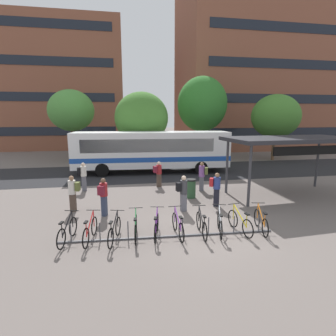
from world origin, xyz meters
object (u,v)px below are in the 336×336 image
parked_bicycle_red_1 (90,231)px  commuter_maroon_pack_6 (103,194)px  parked_bicycle_green_3 (136,228)px  parked_bicycle_orange_9 (261,222)px  parked_bicycle_purple_4 (156,227)px  commuter_black_pack_3 (83,175)px  parked_bicycle_black_6 (202,225)px  commuter_maroon_pack_2 (158,172)px  transit_shelter (291,141)px  commuter_olive_pack_0 (202,174)px  street_tree_3 (276,116)px  commuter_red_pack_4 (216,187)px  street_tree_1 (142,118)px  parked_bicycle_silver_7 (220,224)px  street_tree_2 (71,111)px  parked_bicycle_purple_5 (178,226)px  parked_bicycle_yellow_8 (240,223)px  parked_bicycle_black_2 (114,231)px  commuter_black_pack_5 (183,191)px  city_bus (152,150)px  trash_bin (191,188)px  commuter_olive_pack_1 (73,191)px  street_tree_0 (202,104)px  parked_bicycle_black_0 (67,232)px

parked_bicycle_red_1 → commuter_maroon_pack_6: commuter_maroon_pack_6 is taller
parked_bicycle_green_3 → parked_bicycle_orange_9: size_ratio=1.02×
parked_bicycle_red_1 → parked_bicycle_purple_4: same height
parked_bicycle_green_3 → commuter_black_pack_3: commuter_black_pack_3 is taller
parked_bicycle_black_6 → commuter_maroon_pack_2: 7.20m
parked_bicycle_green_3 → parked_bicycle_black_6: size_ratio=1.00×
transit_shelter → commuter_black_pack_3: bearing=162.1°
commuter_olive_pack_0 → commuter_maroon_pack_2: (-2.44, 1.36, -0.07)m
street_tree_3 → commuter_red_pack_4: bearing=-130.2°
street_tree_1 → commuter_maroon_pack_2: bearing=-87.3°
parked_bicycle_green_3 → commuter_olive_pack_0: 7.07m
parked_bicycle_silver_7 → street_tree_2: 21.44m
parked_bicycle_green_3 → parked_bicycle_purple_5: same height
street_tree_1 → parked_bicycle_yellow_8: bearing=-80.6°
parked_bicycle_black_6 → street_tree_2: bearing=26.0°
commuter_olive_pack_0 → street_tree_1: 10.45m
parked_bicycle_green_3 → transit_shelter: 9.84m
parked_bicycle_black_2 → parked_bicycle_black_6: 3.18m
parked_bicycle_orange_9 → commuter_maroon_pack_2: (-2.97, 7.24, 0.55)m
commuter_black_pack_3 → street_tree_2: size_ratio=0.24×
commuter_olive_pack_0 → parked_bicycle_black_2: bearing=65.6°
parked_bicycle_yellow_8 → parked_bicycle_purple_5: bearing=79.9°
commuter_maroon_pack_2 → parked_bicycle_black_6: bearing=-102.5°
parked_bicycle_green_3 → commuter_black_pack_5: 3.43m
parked_bicycle_silver_7 → commuter_maroon_pack_6: 5.15m
city_bus → street_tree_1: size_ratio=1.86×
parked_bicycle_black_2 → transit_shelter: 10.57m
parked_bicycle_black_6 → transit_shelter: bearing=-52.5°
city_bus → street_tree_2: 10.88m
street_tree_3 → parked_bicycle_purple_5: bearing=-130.3°
trash_bin → street_tree_2: (-8.48, 14.58, 4.44)m
commuter_olive_pack_0 → street_tree_3: bearing=-120.4°
parked_bicycle_red_1 → commuter_olive_pack_1: bearing=28.6°
parked_bicycle_orange_9 → street_tree_0: street_tree_0 is taller
parked_bicycle_orange_9 → street_tree_3: street_tree_3 is taller
commuter_black_pack_3 → street_tree_3: 19.89m
parked_bicycle_black_6 → commuter_black_pack_3: 8.71m
transit_shelter → street_tree_2: (-13.88, 15.10, 1.90)m
parked_bicycle_purple_5 → trash_bin: 4.83m
parked_bicycle_black_0 → commuter_black_pack_5: (4.70, 2.35, 0.59)m
city_bus → commuter_maroon_pack_6: size_ratio=7.07×
parked_bicycle_purple_5 → street_tree_3: (13.27, 15.67, 4.02)m
commuter_black_pack_3 → street_tree_0: bearing=41.3°
parked_bicycle_purple_4 → parked_bicycle_orange_9: same height
commuter_red_pack_4 → street_tree_0: size_ratio=0.20×
commuter_maroon_pack_6 → trash_bin: (4.49, 2.01, -0.48)m
trash_bin → commuter_maroon_pack_2: bearing=119.3°
parked_bicycle_red_1 → parked_bicycle_yellow_8: same height
transit_shelter → street_tree_2: street_tree_2 is taller
city_bus → commuter_maroon_pack_6: (-3.22, -9.08, -0.78)m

